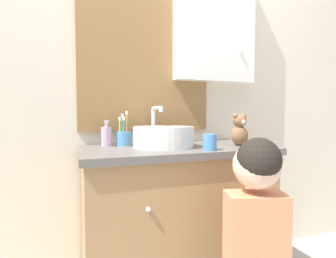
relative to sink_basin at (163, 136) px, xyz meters
name	(u,v)px	position (x,y,z in m)	size (l,w,h in m)	color
wall_back	(163,70)	(0.09, 0.28, 0.40)	(3.20, 0.18, 2.50)	beige
vanity_counter	(176,220)	(0.07, -0.01, -0.47)	(1.02, 0.53, 0.82)	#A37A4C
sink_basin	(163,136)	(0.00, 0.00, 0.00)	(0.33, 0.38, 0.22)	white
toothbrush_holder	(124,137)	(-0.19, 0.15, -0.01)	(0.08, 0.08, 0.20)	#4C93C6
soap_dispenser	(107,136)	(-0.28, 0.15, 0.00)	(0.06, 0.06, 0.14)	#CCA3BC
child_figure	(256,231)	(0.21, -0.51, -0.34)	(0.33, 0.42, 0.91)	slate
teddy_bear	(240,130)	(0.43, -0.07, 0.03)	(0.10, 0.08, 0.18)	brown
drinking_cup	(210,142)	(0.17, -0.20, -0.02)	(0.07, 0.07, 0.08)	#4789D1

